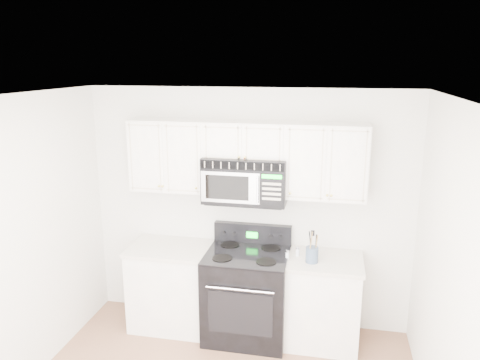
# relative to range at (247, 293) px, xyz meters

# --- Properties ---
(room) EXTENTS (3.51, 3.51, 2.61)m
(room) POSITION_rel_range_xyz_m (-0.06, -1.39, 0.82)
(room) COLOR brown
(room) RESTS_ON ground
(base_cabinet_left) EXTENTS (0.86, 0.65, 0.92)m
(base_cabinet_left) POSITION_rel_range_xyz_m (-0.86, 0.05, -0.06)
(base_cabinet_left) COLOR white
(base_cabinet_left) RESTS_ON ground
(base_cabinet_right) EXTENTS (0.86, 0.65, 0.92)m
(base_cabinet_right) POSITION_rel_range_xyz_m (0.74, 0.05, -0.06)
(base_cabinet_right) COLOR white
(base_cabinet_right) RESTS_ON ground
(range) EXTENTS (0.85, 0.77, 1.14)m
(range) POSITION_rel_range_xyz_m (0.00, 0.00, 0.00)
(range) COLOR black
(range) RESTS_ON ground
(upper_cabinets) EXTENTS (2.44, 0.37, 0.75)m
(upper_cabinets) POSITION_rel_range_xyz_m (-0.06, 0.19, 1.45)
(upper_cabinets) COLOR white
(upper_cabinets) RESTS_ON ground
(microwave) EXTENTS (0.85, 0.47, 0.47)m
(microwave) POSITION_rel_range_xyz_m (-0.05, 0.14, 1.20)
(microwave) COLOR black
(microwave) RESTS_ON ground
(utensil_crock) EXTENTS (0.13, 0.13, 0.33)m
(utensil_crock) POSITION_rel_range_xyz_m (0.66, -0.06, 0.52)
(utensil_crock) COLOR #3B516C
(utensil_crock) RESTS_ON base_cabinet_right
(shaker_salt) EXTENTS (0.04, 0.04, 0.09)m
(shaker_salt) POSITION_rel_range_xyz_m (0.42, -0.03, 0.48)
(shaker_salt) COLOR silver
(shaker_salt) RESTS_ON base_cabinet_right
(shaker_pepper) EXTENTS (0.04, 0.04, 0.09)m
(shaker_pepper) POSITION_rel_range_xyz_m (0.51, 0.07, 0.48)
(shaker_pepper) COLOR silver
(shaker_pepper) RESTS_ON base_cabinet_right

